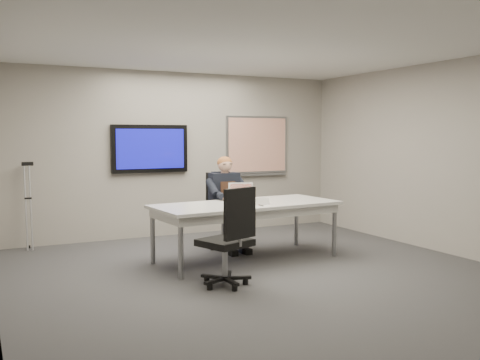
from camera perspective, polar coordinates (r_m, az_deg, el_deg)
name	(u,v)px	position (r m, az deg, el deg)	size (l,w,h in m)	color
floor	(260,274)	(6.76, 2.19, -9.98)	(6.00, 6.00, 0.02)	#3A3B3D
ceiling	(261,46)	(6.63, 2.27, 14.14)	(6.00, 6.00, 0.02)	silver
wall_back	(177,154)	(9.29, -6.71, 2.76)	(6.00, 0.02, 2.80)	gray
wall_front	(460,180)	(4.18, 22.40, 0.00)	(6.00, 0.02, 2.80)	gray
wall_right	(439,157)	(8.41, 20.48, 2.28)	(0.02, 6.00, 2.80)	gray
conference_table	(246,210)	(7.37, 0.68, -3.17)	(2.65, 1.27, 0.79)	silver
tv_display	(150,149)	(9.08, -9.57, 3.31)	(1.30, 0.09, 0.80)	black
whiteboard	(257,146)	(9.89, 1.84, 3.67)	(1.25, 0.08, 1.10)	gray
office_chair_far	(223,224)	(8.28, -1.85, -4.71)	(0.66, 0.66, 1.15)	black
office_chair_near	(228,256)	(6.14, -1.29, -8.06)	(0.70, 0.70, 1.14)	black
seated_person	(229,213)	(8.00, -1.14, -3.52)	(0.45, 0.77, 1.41)	#202436
crutch	(28,205)	(8.65, -21.66, -2.47)	(0.18, 0.28, 1.36)	#B4B6BD
laptop	(243,196)	(7.66, 0.34, -1.71)	(0.41, 0.43, 0.25)	#B3B3B5
name_tent	(261,201)	(7.19, 2.21, -2.27)	(0.23, 0.07, 0.09)	white
pen	(261,205)	(7.08, 2.26, -2.72)	(0.01, 0.01, 0.13)	black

